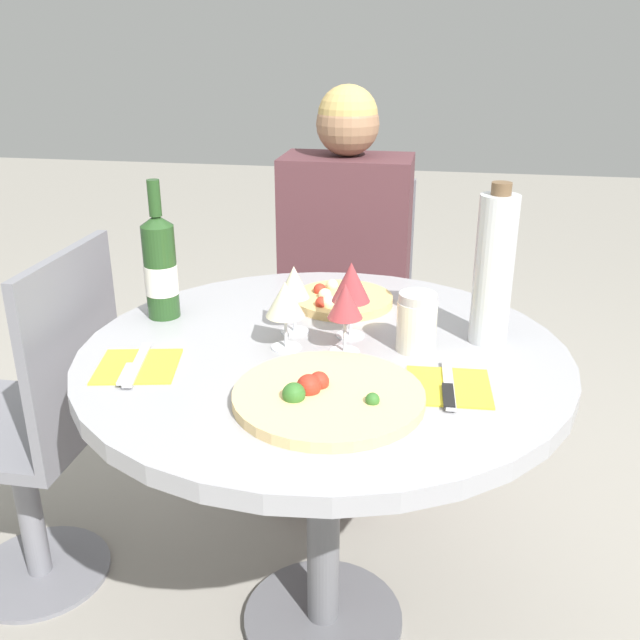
% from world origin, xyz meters
% --- Properties ---
extents(ground_plane, '(12.00, 12.00, 0.00)m').
position_xyz_m(ground_plane, '(0.00, 0.00, 0.00)').
color(ground_plane, gray).
rests_on(ground_plane, ground).
extents(dining_table, '(0.99, 0.99, 0.72)m').
position_xyz_m(dining_table, '(0.00, 0.00, 0.61)').
color(dining_table, slate).
rests_on(dining_table, ground_plane).
extents(chair_behind_diner, '(0.39, 0.39, 0.88)m').
position_xyz_m(chair_behind_diner, '(-0.07, 0.86, 0.43)').
color(chair_behind_diner, slate).
rests_on(chair_behind_diner, ground_plane).
extents(seated_diner, '(0.38, 0.46, 1.18)m').
position_xyz_m(seated_diner, '(-0.07, 0.72, 0.52)').
color(seated_diner, '#512D33').
rests_on(seated_diner, ground_plane).
extents(chair_empty_side, '(0.39, 0.39, 0.88)m').
position_xyz_m(chair_empty_side, '(-0.69, 0.03, 0.43)').
color(chair_empty_side, slate).
rests_on(chair_empty_side, ground_plane).
extents(pizza_large, '(0.33, 0.33, 0.05)m').
position_xyz_m(pizza_large, '(0.04, -0.22, 0.73)').
color(pizza_large, '#E5C17F').
rests_on(pizza_large, dining_table).
extents(pizza_small_far, '(0.23, 0.23, 0.04)m').
position_xyz_m(pizza_small_far, '(-0.00, 0.26, 0.73)').
color(pizza_small_far, '#DBB26B').
rests_on(pizza_small_far, dining_table).
extents(wine_bottle, '(0.07, 0.07, 0.31)m').
position_xyz_m(wine_bottle, '(-0.38, 0.11, 0.83)').
color(wine_bottle, '#23471E').
rests_on(wine_bottle, dining_table).
extents(tall_carafe, '(0.08, 0.08, 0.33)m').
position_xyz_m(tall_carafe, '(0.33, 0.10, 0.87)').
color(tall_carafe, silver).
rests_on(tall_carafe, dining_table).
extents(sugar_shaker, '(0.08, 0.08, 0.12)m').
position_xyz_m(sugar_shaker, '(0.18, 0.03, 0.78)').
color(sugar_shaker, silver).
rests_on(sugar_shaker, dining_table).
extents(wine_glass_front_left, '(0.08, 0.08, 0.14)m').
position_xyz_m(wine_glass_front_left, '(-0.08, -0.01, 0.82)').
color(wine_glass_front_left, silver).
rests_on(wine_glass_front_left, dining_table).
extents(wine_glass_back_left, '(0.07, 0.07, 0.15)m').
position_xyz_m(wine_glass_back_left, '(-0.08, 0.08, 0.83)').
color(wine_glass_back_left, silver).
rests_on(wine_glass_back_left, dining_table).
extents(wine_glass_front_right, '(0.07, 0.07, 0.14)m').
position_xyz_m(wine_glass_front_right, '(0.04, -0.01, 0.82)').
color(wine_glass_front_right, silver).
rests_on(wine_glass_front_right, dining_table).
extents(wine_glass_back_right, '(0.08, 0.08, 0.16)m').
position_xyz_m(wine_glass_back_right, '(0.04, 0.08, 0.84)').
color(wine_glass_back_right, silver).
rests_on(wine_glass_back_right, dining_table).
extents(place_setting_left, '(0.18, 0.19, 0.01)m').
position_xyz_m(place_setting_left, '(-0.34, -0.15, 0.72)').
color(place_setting_left, yellow).
rests_on(place_setting_left, dining_table).
extents(place_setting_right, '(0.16, 0.19, 0.01)m').
position_xyz_m(place_setting_right, '(0.25, -0.13, 0.72)').
color(place_setting_right, yellow).
rests_on(place_setting_right, dining_table).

